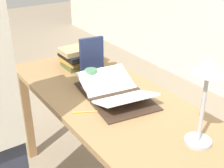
% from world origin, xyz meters
% --- Properties ---
extents(reading_desk, '(1.53, 0.65, 0.78)m').
position_xyz_m(reading_desk, '(0.00, 0.00, 0.67)').
color(reading_desk, '#937047').
rests_on(reading_desk, ground_plane).
extents(open_book, '(0.55, 0.39, 0.09)m').
position_xyz_m(open_book, '(0.02, 0.03, 0.81)').
color(open_book, '#38281E').
rests_on(open_book, reading_desk).
extents(book_stack_tall, '(0.22, 0.27, 0.14)m').
position_xyz_m(book_stack_tall, '(-0.49, 0.08, 0.85)').
color(book_stack_tall, brown).
rests_on(book_stack_tall, reading_desk).
extents(book_standing_upright, '(0.05, 0.16, 0.25)m').
position_xyz_m(book_standing_upright, '(-0.33, 0.08, 0.90)').
color(book_standing_upright, '#1E284C').
rests_on(book_standing_upright, reading_desk).
extents(reading_lamp, '(0.14, 0.14, 0.41)m').
position_xyz_m(reading_lamp, '(0.59, 0.09, 1.09)').
color(reading_lamp, '#ADADB2').
rests_on(reading_lamp, reading_desk).
extents(coffee_mug, '(0.10, 0.08, 0.10)m').
position_xyz_m(coffee_mug, '(-0.20, -0.00, 0.83)').
color(coffee_mug, '#4C7F5B').
rests_on(coffee_mug, reading_desk).
extents(pencil, '(0.08, 0.15, 0.01)m').
position_xyz_m(pencil, '(0.08, -0.19, 0.78)').
color(pencil, gold).
rests_on(pencil, reading_desk).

